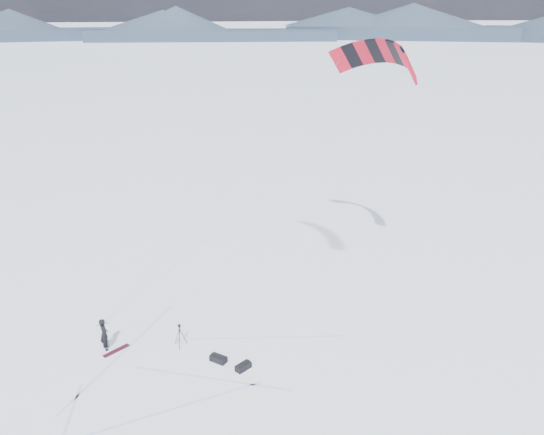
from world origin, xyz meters
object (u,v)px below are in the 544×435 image
object	(u,v)px
snowkiter	(106,349)
gear_bag_a	(243,367)
snowboard	(116,351)
gear_bag_b	(218,359)
tripod	(180,332)

from	to	relation	value
snowkiter	gear_bag_a	size ratio (longest dim) A/B	1.98
snowboard	gear_bag_a	world-z (taller)	gear_bag_a
snowboard	gear_bag_b	bearing A→B (deg)	-56.39
snowkiter	gear_bag_a	world-z (taller)	snowkiter
gear_bag_a	snowkiter	bearing A→B (deg)	120.97
tripod	gear_bag_b	world-z (taller)	tripod
snowkiter	tripod	world-z (taller)	tripod
tripod	gear_bag_a	distance (m)	3.65
gear_bag_b	snowkiter	bearing A→B (deg)	-159.93
snowkiter	snowboard	bearing A→B (deg)	-142.94
tripod	gear_bag_a	size ratio (longest dim) A/B	1.43
snowboard	gear_bag_b	distance (m)	4.99
snowkiter	snowboard	size ratio (longest dim) A/B	1.21
tripod	snowkiter	bearing A→B (deg)	153.61
snowboard	tripod	world-z (taller)	tripod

